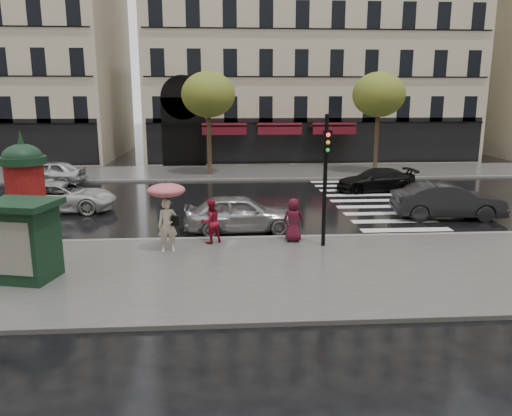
{
  "coord_description": "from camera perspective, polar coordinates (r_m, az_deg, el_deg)",
  "views": [
    {
      "loc": [
        -1.16,
        -14.43,
        5.17
      ],
      "look_at": [
        -0.09,
        1.5,
        1.55
      ],
      "focal_mm": 35.0,
      "sensor_mm": 36.0,
      "label": 1
    }
  ],
  "objects": [
    {
      "name": "morris_column",
      "position": [
        18.22,
        -24.8,
        1.62
      ],
      "size": [
        1.47,
        1.47,
        3.96
      ],
      "color": "black",
      "rests_on": "near_sidewalk"
    },
    {
      "name": "car_far_silver",
      "position": [
        31.46,
        -22.77,
        3.69
      ],
      "size": [
        4.42,
        1.99,
        1.47
      ],
      "primitive_type": "imported",
      "rotation": [
        0.0,
        0.0,
        -1.63
      ],
      "color": "silver",
      "rests_on": "ground"
    },
    {
      "name": "near_sidewalk",
      "position": [
        14.89,
        0.86,
        -7.29
      ],
      "size": [
        90.0,
        7.0,
        0.12
      ],
      "primitive_type": "cube",
      "color": "#474744",
      "rests_on": "ground"
    },
    {
      "name": "car_darkgrey",
      "position": [
        22.8,
        21.08,
        0.77
      ],
      "size": [
        4.73,
        1.99,
        1.52
      ],
      "primitive_type": "imported",
      "rotation": [
        0.0,
        0.0,
        1.49
      ],
      "color": "black",
      "rests_on": "ground"
    },
    {
      "name": "ground",
      "position": [
        15.37,
        0.7,
        -6.87
      ],
      "size": [
        160.0,
        160.0,
        0.0
      ],
      "primitive_type": "plane",
      "color": "black",
      "rests_on": "ground"
    },
    {
      "name": "zebra_crossing",
      "position": [
        25.6,
        12.47,
        0.85
      ],
      "size": [
        3.6,
        11.75,
        0.01
      ],
      "primitive_type": "cube",
      "color": "silver",
      "rests_on": "ground"
    },
    {
      "name": "far_sidewalk",
      "position": [
        33.84,
        -1.86,
        4.1
      ],
      "size": [
        90.0,
        6.0,
        0.12
      ],
      "primitive_type": "cube",
      "color": "#474744",
      "rests_on": "ground"
    },
    {
      "name": "woman_umbrella",
      "position": [
        16.42,
        -10.14,
        0.27
      ],
      "size": [
        1.22,
        1.22,
        2.35
      ],
      "color": "beige",
      "rests_on": "near_sidewalk"
    },
    {
      "name": "traffic_light",
      "position": [
        16.67,
        7.99,
        4.55
      ],
      "size": [
        0.29,
        0.42,
        4.45
      ],
      "color": "black",
      "rests_on": "near_sidewalk"
    },
    {
      "name": "newsstand",
      "position": [
        15.25,
        -25.04,
        -3.27
      ],
      "size": [
        2.17,
        1.96,
        2.23
      ],
      "color": "black",
      "rests_on": "near_sidewalk"
    },
    {
      "name": "man_burgundy",
      "position": [
        17.54,
        4.29,
        -1.38
      ],
      "size": [
        0.77,
        0.51,
        1.54
      ],
      "primitive_type": "imported",
      "rotation": [
        0.0,
        0.0,
        3.11
      ],
      "color": "#4C0F1E",
      "rests_on": "near_sidewalk"
    },
    {
      "name": "tree_far_left",
      "position": [
        32.44,
        -5.48,
        12.73
      ],
      "size": [
        3.4,
        3.4,
        6.64
      ],
      "color": "#38281C",
      "rests_on": "ground"
    },
    {
      "name": "car_silver",
      "position": [
        19.16,
        -1.84,
        -0.6
      ],
      "size": [
        4.4,
        1.96,
        1.47
      ],
      "primitive_type": "imported",
      "rotation": [
        0.0,
        0.0,
        1.62
      ],
      "color": "#9E9DA2",
      "rests_on": "ground"
    },
    {
      "name": "near_kerb",
      "position": [
        18.2,
        -0.05,
        -3.49
      ],
      "size": [
        90.0,
        0.25,
        0.14
      ],
      "primitive_type": "cube",
      "color": "slate",
      "rests_on": "ground"
    },
    {
      "name": "woman_red",
      "position": [
        17.37,
        -5.2,
        -1.54
      ],
      "size": [
        0.93,
        0.86,
        1.54
      ],
      "primitive_type": "imported",
      "rotation": [
        0.0,
        0.0,
        3.63
      ],
      "color": "maroon",
      "rests_on": "near_sidewalk"
    },
    {
      "name": "far_kerb",
      "position": [
        30.88,
        -1.66,
        3.28
      ],
      "size": [
        90.0,
        0.25,
        0.14
      ],
      "primitive_type": "cube",
      "color": "slate",
      "rests_on": "ground"
    },
    {
      "name": "tree_far_right",
      "position": [
        33.99,
        13.86,
        12.43
      ],
      "size": [
        3.4,
        3.4,
        6.64
      ],
      "color": "#38281C",
      "rests_on": "ground"
    },
    {
      "name": "car_white",
      "position": [
        24.22,
        -21.3,
        1.19
      ],
      "size": [
        4.8,
        2.24,
        1.33
      ],
      "primitive_type": "imported",
      "rotation": [
        0.0,
        0.0,
        1.56
      ],
      "color": "silver",
      "rests_on": "ground"
    },
    {
      "name": "bldg_far_corner",
      "position": [
        45.42,
        5.6,
        20.5
      ],
      "size": [
        26.0,
        14.0,
        22.9
      ],
      "color": "#B7A88C",
      "rests_on": "ground"
    },
    {
      "name": "car_black",
      "position": [
        28.08,
        13.51,
        3.12
      ],
      "size": [
        4.44,
        2.11,
        1.25
      ],
      "primitive_type": "imported",
      "rotation": [
        0.0,
        0.0,
        -1.49
      ],
      "color": "black",
      "rests_on": "ground"
    }
  ]
}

